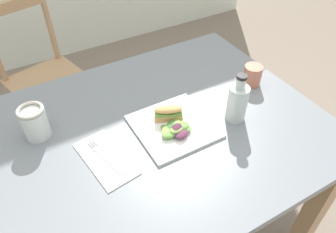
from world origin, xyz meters
TOP-DOWN VIEW (x-y plane):
  - dining_table at (-0.11, 0.11)m, footprint 1.16×0.94m
  - chair_wooden_far at (-0.36, 1.07)m, footprint 0.49×0.49m
  - plate_lunch at (-0.07, 0.09)m, footprint 0.27×0.27m
  - sandwich_half_front at (-0.07, 0.13)m, footprint 0.11×0.09m
  - salad_mixed_greens at (-0.08, 0.06)m, footprint 0.12×0.11m
  - napkin_folded at (-0.34, 0.07)m, footprint 0.15×0.25m
  - fork_on_napkin at (-0.34, 0.09)m, footprint 0.06×0.18m
  - bottle_cold_brew at (0.15, 0.02)m, footprint 0.07×0.07m
  - mason_jar_iced_tea at (-0.50, 0.29)m, footprint 0.09×0.09m
  - cup_extra_side at (0.34, 0.15)m, footprint 0.07×0.07m

SIDE VIEW (x-z plane):
  - chair_wooden_far at x=-0.36m, z-range 0.01..0.88m
  - dining_table at x=-0.11m, z-range 0.24..0.98m
  - napkin_folded at x=-0.34m, z-range 0.74..0.74m
  - plate_lunch at x=-0.07m, z-range 0.74..0.75m
  - fork_on_napkin at x=-0.34m, z-range 0.74..0.75m
  - salad_mixed_greens at x=-0.08m, z-range 0.75..0.78m
  - sandwich_half_front at x=-0.07m, z-range 0.75..0.81m
  - cup_extra_side at x=0.34m, z-range 0.74..0.83m
  - mason_jar_iced_tea at x=-0.50m, z-range 0.73..0.85m
  - bottle_cold_brew at x=0.15m, z-range 0.71..0.90m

